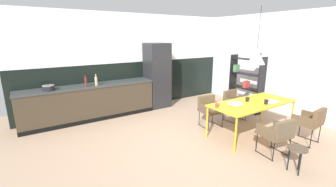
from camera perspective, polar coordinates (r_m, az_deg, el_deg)
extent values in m
plane|color=tan|center=(4.64, 8.96, -12.96)|extent=(8.45, 8.45, 0.00)
cube|color=black|center=(6.91, -8.25, 2.30)|extent=(6.50, 0.12, 1.37)
cube|color=silver|center=(6.76, -8.68, 13.75)|extent=(6.50, 0.12, 1.37)
cube|color=silver|center=(6.75, 30.25, 6.13)|extent=(0.12, 6.36, 2.74)
cube|color=#3B3124|center=(6.18, -18.97, -2.24)|extent=(3.31, 0.60, 0.86)
cube|color=#353A39|center=(6.07, -19.31, 1.84)|extent=(3.34, 0.63, 0.04)
cube|color=black|center=(6.02, -17.95, -6.43)|extent=(3.31, 0.01, 0.10)
cube|color=#232326|center=(6.79, -2.77, 4.57)|extent=(0.65, 0.60, 1.92)
cube|color=gold|center=(5.15, 20.67, -2.28)|extent=(1.96, 0.84, 0.03)
cylinder|color=gold|center=(4.83, 9.85, -7.24)|extent=(0.04, 0.04, 0.71)
cylinder|color=gold|center=(6.21, 22.79, -3.27)|extent=(0.04, 0.04, 0.71)
cylinder|color=gold|center=(4.35, 16.73, -10.16)|extent=(0.04, 0.04, 0.71)
cylinder|color=gold|center=(5.84, 28.92, -5.04)|extent=(0.04, 0.04, 0.71)
cube|color=brown|center=(5.98, 16.80, -2.81)|extent=(0.51, 0.49, 0.06)
cube|color=brown|center=(6.04, 15.42, -0.65)|extent=(0.46, 0.11, 0.32)
cube|color=brown|center=(6.12, 18.10, -1.53)|extent=(0.08, 0.42, 0.14)
cube|color=brown|center=(5.78, 15.56, -2.27)|extent=(0.08, 0.42, 0.14)
cylinder|color=black|center=(6.10, 19.21, -4.84)|extent=(0.02, 0.02, 0.38)
cylinder|color=black|center=(5.79, 16.95, -5.70)|extent=(0.02, 0.02, 0.38)
cylinder|color=black|center=(6.30, 16.37, -3.99)|extent=(0.02, 0.02, 0.38)
cylinder|color=black|center=(6.00, 14.05, -4.77)|extent=(0.02, 0.02, 0.38)
cylinder|color=black|center=(6.26, 17.64, -6.00)|extent=(0.04, 0.41, 0.02)
cylinder|color=black|center=(5.95, 15.35, -6.88)|extent=(0.04, 0.41, 0.02)
cube|color=brown|center=(5.35, 31.75, -6.24)|extent=(0.51, 0.49, 0.06)
cube|color=brown|center=(5.23, 34.02, -4.92)|extent=(0.46, 0.11, 0.30)
cube|color=brown|center=(5.12, 30.97, -5.80)|extent=(0.08, 0.42, 0.14)
cube|color=brown|center=(5.52, 32.74, -4.70)|extent=(0.08, 0.42, 0.14)
cylinder|color=black|center=(5.31, 28.70, -8.62)|extent=(0.02, 0.02, 0.40)
cylinder|color=black|center=(5.66, 30.42, -7.47)|extent=(0.02, 0.02, 0.40)
cylinder|color=black|center=(5.19, 32.53, -9.67)|extent=(0.02, 0.02, 0.40)
cylinder|color=black|center=(5.55, 34.03, -8.42)|extent=(0.02, 0.02, 0.40)
cylinder|color=black|center=(5.32, 30.32, -11.05)|extent=(0.05, 0.41, 0.02)
cylinder|color=black|center=(5.67, 31.94, -9.75)|extent=(0.05, 0.41, 0.02)
cube|color=brown|center=(5.45, 10.87, -4.31)|extent=(0.53, 0.51, 0.06)
cube|color=brown|center=(5.55, 9.71, -2.00)|extent=(0.46, 0.13, 0.29)
cube|color=brown|center=(5.55, 12.73, -2.97)|extent=(0.09, 0.42, 0.14)
cube|color=brown|center=(5.29, 9.03, -3.66)|extent=(0.09, 0.42, 0.14)
cylinder|color=black|center=(5.51, 13.64, -6.61)|extent=(0.02, 0.02, 0.36)
cylinder|color=black|center=(5.27, 10.29, -7.41)|extent=(0.02, 0.02, 0.36)
cylinder|color=black|center=(5.78, 11.21, -5.46)|extent=(0.02, 0.02, 0.36)
cylinder|color=black|center=(5.55, 7.93, -6.15)|extent=(0.02, 0.02, 0.36)
cylinder|color=black|center=(5.70, 12.30, -7.66)|extent=(0.06, 0.41, 0.02)
cylinder|color=black|center=(5.47, 9.00, -8.45)|extent=(0.06, 0.41, 0.02)
cube|color=brown|center=(4.56, 25.33, -9.26)|extent=(0.54, 0.52, 0.06)
cube|color=brown|center=(4.38, 27.56, -8.02)|extent=(0.46, 0.15, 0.29)
cube|color=brown|center=(4.36, 23.57, -8.70)|extent=(0.11, 0.42, 0.14)
cube|color=brown|center=(4.69, 27.22, -7.53)|extent=(0.11, 0.42, 0.14)
cylinder|color=black|center=(4.62, 21.58, -11.46)|extent=(0.02, 0.02, 0.37)
cylinder|color=black|center=(4.89, 24.90, -10.31)|extent=(0.02, 0.02, 0.37)
cylinder|color=black|center=(4.40, 25.20, -13.20)|extent=(0.02, 0.02, 0.37)
cylinder|color=black|center=(4.69, 28.45, -11.84)|extent=(0.02, 0.02, 0.37)
cylinder|color=black|center=(4.58, 23.12, -14.28)|extent=(0.08, 0.41, 0.02)
cylinder|color=black|center=(4.86, 26.40, -12.93)|extent=(0.08, 0.41, 0.02)
cylinder|color=silver|center=(4.79, 16.68, -2.69)|extent=(0.15, 0.15, 0.05)
torus|color=silver|center=(4.78, 16.70, -2.49)|extent=(0.32, 0.32, 0.04)
cube|color=white|center=(5.28, 24.37, -2.03)|extent=(0.15, 0.20, 0.01)
cube|color=white|center=(5.41, 25.26, -1.76)|extent=(0.15, 0.20, 0.01)
cube|color=#262628|center=(5.34, 24.83, -1.81)|extent=(0.01, 0.20, 0.00)
cylinder|color=black|center=(5.11, 23.59, -1.96)|extent=(0.07, 0.07, 0.10)
torus|color=black|center=(5.14, 23.90, -1.82)|extent=(0.07, 0.01, 0.07)
cylinder|color=#B23D33|center=(4.56, 12.28, -2.97)|extent=(0.07, 0.07, 0.09)
torus|color=#B23D33|center=(4.60, 12.71, -2.82)|extent=(0.06, 0.01, 0.06)
cylinder|color=black|center=(5.17, 19.44, -1.39)|extent=(0.07, 0.07, 0.10)
torus|color=black|center=(5.21, 19.76, -1.26)|extent=(0.07, 0.01, 0.07)
cylinder|color=black|center=(5.83, -28.03, 1.21)|extent=(0.25, 0.25, 0.11)
cylinder|color=gray|center=(5.82, -28.10, 1.80)|extent=(0.26, 0.26, 0.01)
sphere|color=black|center=(5.82, -28.12, 1.97)|extent=(0.02, 0.02, 0.02)
cylinder|color=maroon|center=(5.89, -20.13, 2.75)|extent=(0.06, 0.06, 0.23)
cylinder|color=maroon|center=(5.86, -20.25, 4.11)|extent=(0.02, 0.02, 0.05)
cylinder|color=tan|center=(5.96, -17.76, 3.00)|extent=(0.07, 0.07, 0.22)
cylinder|color=tan|center=(5.94, -17.87, 4.37)|extent=(0.03, 0.03, 0.07)
cylinder|color=#4C3D2D|center=(4.14, 30.05, -11.97)|extent=(0.29, 0.29, 0.03)
cylinder|color=black|center=(4.32, 30.34, -14.10)|extent=(0.02, 0.02, 0.40)
cylinder|color=black|center=(4.23, 28.24, -14.44)|extent=(0.02, 0.02, 0.40)
cylinder|color=black|center=(4.16, 30.44, -15.21)|extent=(0.02, 0.02, 0.40)
cube|color=black|center=(7.14, 16.10, 3.15)|extent=(0.30, 0.03, 1.59)
cube|color=black|center=(6.55, 22.55, 1.63)|extent=(0.30, 0.03, 1.59)
cube|color=black|center=(6.96, 18.82, -1.95)|extent=(0.30, 0.97, 0.02)
cube|color=beige|center=(7.15, 16.61, -0.51)|extent=(0.18, 0.10, 0.18)
cube|color=black|center=(6.86, 19.10, 1.36)|extent=(0.30, 0.97, 0.02)
cube|color=#B73833|center=(6.83, 19.24, 2.22)|extent=(0.18, 0.10, 0.19)
cube|color=black|center=(6.79, 19.38, 4.74)|extent=(0.30, 0.97, 0.02)
cube|color=#4C7F4C|center=(7.01, 16.97, 6.17)|extent=(0.18, 0.10, 0.21)
cube|color=black|center=(6.73, 19.67, 8.20)|extent=(0.30, 0.97, 0.02)
cube|color=#334C8C|center=(6.55, 21.79, 8.75)|extent=(0.18, 0.10, 0.18)
cylinder|color=black|center=(4.97, 22.17, 15.27)|extent=(0.01, 0.01, 0.83)
cone|color=silver|center=(4.99, 21.55, 8.73)|extent=(0.35, 0.35, 0.31)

